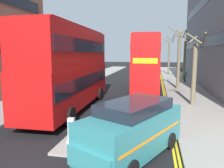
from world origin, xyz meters
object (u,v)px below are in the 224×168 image
(double_decker_bus_away, at_px, (70,66))
(taxi_minivan, at_px, (131,129))
(keep_left_bollard, at_px, (72,132))
(double_decker_bus_oncoming, at_px, (146,61))
(pedestrian_far, at_px, (185,76))

(double_decker_bus_away, height_order, taxi_minivan, double_decker_bus_away)
(keep_left_bollard, distance_m, taxi_minivan, 2.68)
(double_decker_bus_away, distance_m, double_decker_bus_oncoming, 10.35)
(double_decker_bus_oncoming, bearing_deg, pedestrian_far, 52.45)
(keep_left_bollard, distance_m, pedestrian_far, 22.40)
(keep_left_bollard, height_order, taxi_minivan, taxi_minivan)
(double_decker_bus_oncoming, relative_size, pedestrian_far, 6.72)
(double_decker_bus_oncoming, height_order, pedestrian_far, double_decker_bus_oncoming)
(double_decker_bus_away, height_order, double_decker_bus_oncoming, same)
(double_decker_bus_oncoming, bearing_deg, double_decker_bus_away, -116.94)
(double_decker_bus_oncoming, distance_m, taxi_minivan, 15.51)
(double_decker_bus_away, relative_size, pedestrian_far, 6.69)
(double_decker_bus_away, bearing_deg, keep_left_bollard, -67.84)
(pedestrian_far, bearing_deg, double_decker_bus_oncoming, -127.55)
(keep_left_bollard, distance_m, double_decker_bus_away, 6.60)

